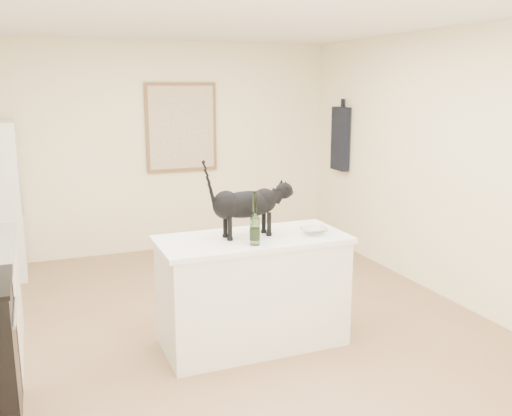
% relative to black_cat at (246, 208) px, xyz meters
% --- Properties ---
extents(floor, '(5.50, 5.50, 0.00)m').
position_rel_black_cat_xyz_m(floor, '(-0.06, 0.17, -1.13)').
color(floor, '#92734E').
rests_on(floor, ground).
extents(ceiling, '(5.50, 5.50, 0.00)m').
position_rel_black_cat_xyz_m(ceiling, '(-0.06, 0.17, 1.47)').
color(ceiling, white).
rests_on(ceiling, ground).
extents(wall_back, '(4.50, 0.00, 4.50)m').
position_rel_black_cat_xyz_m(wall_back, '(-0.06, 2.92, 0.17)').
color(wall_back, '#FFEDC5').
rests_on(wall_back, ground).
extents(wall_front, '(4.50, 0.00, 4.50)m').
position_rel_black_cat_xyz_m(wall_front, '(-0.06, -2.58, 0.17)').
color(wall_front, '#FFEDC5').
rests_on(wall_front, ground).
extents(wall_right, '(0.00, 5.50, 5.50)m').
position_rel_black_cat_xyz_m(wall_right, '(2.19, 0.17, 0.17)').
color(wall_right, '#FFEDC5').
rests_on(wall_right, ground).
extents(island_base, '(1.44, 0.67, 0.86)m').
position_rel_black_cat_xyz_m(island_base, '(0.04, -0.03, -0.70)').
color(island_base, white).
rests_on(island_base, floor).
extents(island_top, '(1.50, 0.70, 0.04)m').
position_rel_black_cat_xyz_m(island_top, '(0.04, -0.03, -0.25)').
color(island_top, white).
rests_on(island_top, island_base).
extents(artwork_frame, '(0.90, 0.03, 1.10)m').
position_rel_black_cat_xyz_m(artwork_frame, '(0.24, 2.89, 0.42)').
color(artwork_frame, brown).
rests_on(artwork_frame, wall_back).
extents(artwork_canvas, '(0.82, 0.00, 1.02)m').
position_rel_black_cat_xyz_m(artwork_canvas, '(0.24, 2.87, 0.42)').
color(artwork_canvas, beige).
rests_on(artwork_canvas, wall_back).
extents(hanging_garment, '(0.08, 0.34, 0.80)m').
position_rel_black_cat_xyz_m(hanging_garment, '(2.13, 2.22, 0.27)').
color(hanging_garment, black).
rests_on(hanging_garment, wall_right).
extents(black_cat, '(0.67, 0.23, 0.47)m').
position_rel_black_cat_xyz_m(black_cat, '(0.00, 0.00, 0.00)').
color(black_cat, black).
rests_on(black_cat, island_top).
extents(wine_bottle, '(0.08, 0.08, 0.36)m').
position_rel_black_cat_xyz_m(wine_bottle, '(-0.02, -0.24, -0.05)').
color(wine_bottle, '#325E25').
rests_on(wine_bottle, island_top).
extents(glass_bowl, '(0.25, 0.25, 0.05)m').
position_rel_black_cat_xyz_m(glass_bowl, '(0.53, -0.14, -0.21)').
color(glass_bowl, white).
rests_on(glass_bowl, island_top).
extents(fridge_paper, '(0.03, 0.13, 0.17)m').
position_rel_black_cat_xyz_m(fridge_paper, '(-1.66, 2.62, 0.06)').
color(fridge_paper, beige).
rests_on(fridge_paper, fridge).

